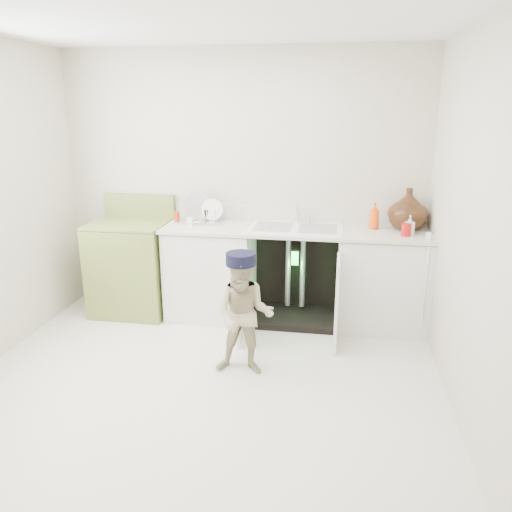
% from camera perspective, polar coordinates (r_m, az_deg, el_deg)
% --- Properties ---
extents(ground, '(3.50, 3.50, 0.00)m').
position_cam_1_polar(ground, '(3.89, -5.72, -13.75)').
color(ground, beige).
rests_on(ground, ground).
extents(room_shell, '(6.00, 5.50, 1.26)m').
position_cam_1_polar(room_shell, '(3.43, -6.32, 4.53)').
color(room_shell, '#BEB6A3').
rests_on(room_shell, ground).
extents(counter_run, '(2.44, 1.02, 1.27)m').
position_cam_1_polar(counter_run, '(4.70, 4.95, -1.77)').
color(counter_run, white).
rests_on(counter_run, ground).
extents(avocado_stove, '(0.73, 0.65, 1.13)m').
position_cam_1_polar(avocado_stove, '(5.06, -13.92, -1.07)').
color(avocado_stove, olive).
rests_on(avocado_stove, ground).
extents(repair_worker, '(0.58, 0.90, 0.95)m').
position_cam_1_polar(repair_worker, '(3.75, -1.35, -6.65)').
color(repair_worker, tan).
rests_on(repair_worker, ground).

